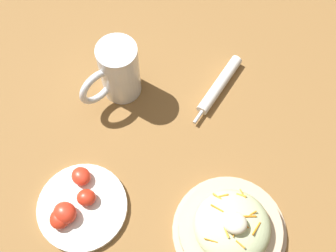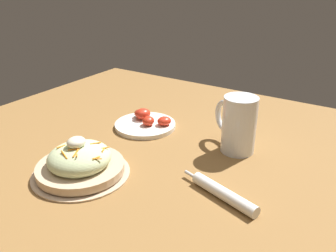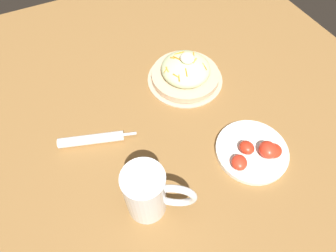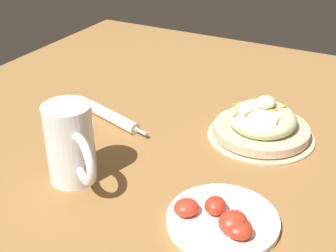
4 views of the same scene
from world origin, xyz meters
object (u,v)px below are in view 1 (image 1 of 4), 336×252
Objects in this scene: beer_mug at (119,73)px; napkin_roll at (220,85)px; tomato_plate at (79,206)px; salad_plate at (231,228)px.

napkin_roll is at bearing -163.79° from beer_mug.
tomato_plate reaches higher than napkin_roll.
salad_plate is at bearing 140.45° from beer_mug.
beer_mug is 0.82× the size of tomato_plate.
tomato_plate is (-0.01, 0.30, -0.06)m from beer_mug.
tomato_plate is at bearing 91.27° from beer_mug.
salad_plate is 1.16× the size of napkin_roll.
napkin_roll is (-0.23, -0.07, -0.06)m from beer_mug.
tomato_plate is (0.32, 0.04, -0.02)m from salad_plate.
beer_mug is at bearing -39.55° from salad_plate.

